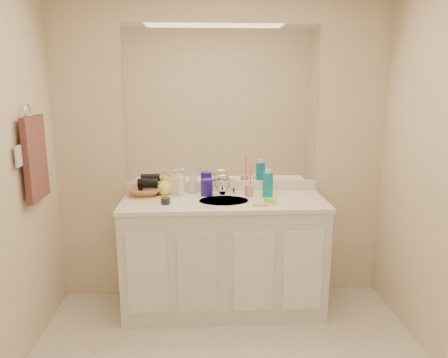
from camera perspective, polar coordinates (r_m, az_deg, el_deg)
name	(u,v)px	position (r m, az deg, el deg)	size (l,w,h in m)	color
wall_back	(222,151)	(3.45, -0.28, 3.64)	(2.60, 0.02, 2.40)	beige
wall_front	(280,353)	(0.99, 7.35, -21.58)	(2.60, 0.02, 2.40)	beige
vanity_cabinet	(224,257)	(3.40, -0.04, -10.12)	(1.50, 0.55, 0.85)	silver
countertop	(224,202)	(3.25, -0.05, -2.98)	(1.52, 0.57, 0.03)	white
backsplash	(222,186)	(3.49, -0.26, -0.94)	(1.52, 0.03, 0.08)	white
sink_basin	(224,202)	(3.23, -0.03, -3.02)	(0.37, 0.37, 0.02)	beige
faucet	(223,187)	(3.39, -0.18, -1.10)	(0.02, 0.02, 0.11)	silver
mirror	(222,105)	(3.40, -0.28, 9.62)	(1.48, 0.01, 1.20)	white
blue_mug	(207,187)	(3.36, -2.27, -1.10)	(0.09, 0.09, 0.13)	#251590
tan_cup	(249,190)	(3.34, 3.30, -1.51)	(0.07, 0.07, 0.09)	tan
toothbrush	(251,177)	(3.32, 3.50, 0.24)	(0.01, 0.01, 0.19)	#FF437A
mouthwash_bottle	(268,185)	(3.32, 5.74, -0.77)	(0.08, 0.08, 0.19)	#0D889D
soap_dish	(270,203)	(3.17, 6.05, -3.10)	(0.11, 0.08, 0.01)	white
green_soap	(270,200)	(3.16, 6.05, -2.78)	(0.07, 0.05, 0.03)	#9FE237
orange_comb	(261,206)	(3.10, 4.83, -3.49)	(0.12, 0.02, 0.00)	orange
dark_jar	(165,201)	(3.16, -7.66, -2.85)	(0.07, 0.07, 0.05)	black
extra_white_bottle	(181,186)	(3.36, -5.62, -0.93)	(0.05, 0.05, 0.15)	white
soap_bottle_white	(193,182)	(3.43, -4.08, -0.39)	(0.07, 0.07, 0.17)	silver
soap_bottle_cream	(176,181)	(3.42, -6.27, -0.31)	(0.09, 0.09, 0.19)	beige
soap_bottle_yellow	(164,185)	(3.41, -7.78, -0.76)	(0.12, 0.12, 0.15)	#EAE75B
wicker_basket	(146,191)	(3.44, -10.21, -1.51)	(0.26, 0.26, 0.06)	#A07240
hair_dryer	(148,183)	(3.42, -9.91, -0.57)	(0.08, 0.08, 0.15)	black
towel_ring	(28,112)	(3.09, -24.28, 7.96)	(0.11, 0.11, 0.01)	silver
hand_towel	(35,158)	(3.12, -23.43, 2.49)	(0.04, 0.32, 0.55)	#3F2422
switch_plate	(19,156)	(2.93, -25.25, 2.72)	(0.01, 0.09, 0.13)	silver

